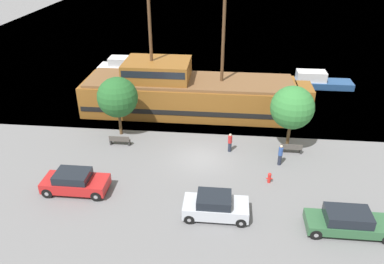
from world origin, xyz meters
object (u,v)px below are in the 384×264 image
Objects in this scene: pirate_ship at (188,93)px; parked_car_curb_rear at (215,206)px; parked_car_curb_mid at (348,222)px; moored_boat_dockside at (314,81)px; moored_boat_outer at (123,67)px; bench_promenade_west at (120,140)px; parked_car_curb_front at (75,182)px; pedestrian_walking_far at (280,155)px; fire_hydrant at (269,177)px; bench_promenade_east at (291,148)px; pedestrian_walking_near at (230,143)px.

pirate_ship is 15.16m from parked_car_curb_rear.
parked_car_curb_mid is (10.91, -15.34, -1.16)m from pirate_ship.
moored_boat_outer reaches higher than moored_boat_dockside.
parked_car_curb_mid is at bearing -4.39° from parked_car_curb_rear.
pirate_ship reaches higher than bench_promenade_west.
moored_boat_outer is 17.46m from bench_promenade_west.
parked_car_curb_front is 2.55× the size of pedestrian_walking_far.
moored_boat_outer is 23.38m from parked_car_curb_front.
fire_hydrant is at bearing -18.89° from bench_promenade_west.
pedestrian_walking_far is at bearing -7.40° from bench_promenade_west.
pirate_ship is 11.30m from bench_promenade_east.
bench_promenade_west is at bearing 78.60° from parked_car_curb_front.
pedestrian_walking_near is at bearing 129.53° from parked_car_curb_mid.
parked_car_curb_rear is at bearing -63.51° from moored_boat_outer.
pedestrian_walking_far is at bearing 68.09° from fire_hydrant.
bench_promenade_east is (17.83, -16.85, -0.30)m from moored_boat_outer.
bench_promenade_west is (-4.75, -6.99, -1.44)m from pirate_ship.
moored_boat_dockside is at bearing 39.29° from bench_promenade_west.
pirate_ship is 5.37× the size of parked_car_curb_rear.
parked_car_curb_front is 0.88× the size of parked_car_curb_mid.
pedestrian_walking_near is at bearing -52.42° from moored_boat_outer.
fire_hydrant is at bearing -116.01° from bench_promenade_east.
bench_promenade_west is 0.99× the size of pedestrian_walking_far.
parked_car_curb_front reaches higher than parked_car_curb_mid.
bench_promenade_east is at bearing -43.38° from moored_boat_outer.
parked_car_curb_rear is at bearing -133.06° from fire_hydrant.
pedestrian_walking_near reaches higher than bench_promenade_east.
pedestrian_walking_near reaches higher than parked_car_curb_mid.
parked_car_curb_front is 2.54× the size of bench_promenade_east.
pirate_ship reaches higher than moored_boat_dockside.
parked_car_curb_rear is (3.30, -14.75, -1.13)m from pirate_ship.
parked_car_curb_front is at bearing -156.89° from bench_promenade_east.
moored_boat_outer reaches higher than parked_car_curb_front.
pedestrian_walking_near is at bearing -0.63° from bench_promenade_west.
pirate_ship is 27.53× the size of fire_hydrant.
pirate_ship is at bearing -47.84° from moored_boat_outer.
moored_boat_outer is (-22.23, 2.23, 0.10)m from moored_boat_dockside.
parked_car_curb_rear reaches higher than parked_car_curb_front.
fire_hydrant is 0.49× the size of pedestrian_walking_near.
parked_car_curb_front is 5.56× the size of fire_hydrant.
parked_car_curb_rear is 2.39× the size of bench_promenade_west.
moored_boat_dockside is at bearing -5.73° from moored_boat_outer.
moored_boat_dockside is 4.79× the size of bench_promenade_west.
parked_car_curb_rear is (12.31, -24.70, 0.01)m from moored_boat_outer.
pedestrian_walking_far is at bearing 53.81° from parked_car_curb_rear.
bench_promenade_east reaches higher than fire_hydrant.
moored_boat_dockside is at bearing 71.15° from fire_hydrant.
pirate_ship is at bearing 125.42° from parked_car_curb_mid.
moored_boat_dockside is (13.23, 7.72, -1.23)m from pirate_ship.
moored_boat_dockside is 23.17m from parked_car_curb_mid.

